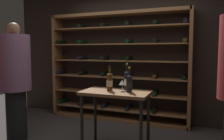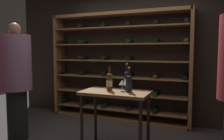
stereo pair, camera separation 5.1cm
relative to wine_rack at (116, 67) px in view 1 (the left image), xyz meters
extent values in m
cube|color=black|center=(0.26, 0.21, 0.38)|extent=(5.42, 0.10, 2.90)
cube|color=brown|center=(-1.39, 0.00, 0.01)|extent=(0.06, 0.32, 2.15)
cube|color=brown|center=(1.40, 0.00, 0.01)|extent=(0.06, 0.32, 2.15)
cube|color=brown|center=(0.01, 0.00, 1.05)|extent=(2.79, 0.32, 0.06)
cube|color=brown|center=(0.01, 0.00, -1.04)|extent=(2.79, 0.32, 0.06)
cube|color=brown|center=(0.01, 0.00, -0.84)|extent=(2.71, 0.32, 0.02)
cylinder|color=black|center=(-1.29, 0.00, -0.79)|extent=(0.08, 0.30, 0.08)
cylinder|color=black|center=(-0.77, 0.00, -0.79)|extent=(0.08, 0.30, 0.08)
cylinder|color=black|center=(-0.25, 0.00, -0.79)|extent=(0.08, 0.30, 0.08)
cylinder|color=black|center=(0.26, 0.00, -0.79)|extent=(0.08, 0.30, 0.08)
cylinder|color=black|center=(0.78, 0.00, -0.79)|extent=(0.08, 0.30, 0.08)
cube|color=brown|center=(0.01, 0.00, -0.52)|extent=(2.71, 0.32, 0.02)
cylinder|color=black|center=(-0.25, 0.00, -0.46)|extent=(0.08, 0.30, 0.08)
cylinder|color=black|center=(0.26, 0.00, -0.46)|extent=(0.08, 0.30, 0.08)
cylinder|color=black|center=(0.78, 0.00, -0.46)|extent=(0.08, 0.30, 0.08)
cube|color=brown|center=(0.01, 0.00, -0.19)|extent=(2.71, 0.32, 0.02)
cylinder|color=black|center=(-1.29, 0.00, -0.14)|extent=(0.08, 0.30, 0.08)
cylinder|color=black|center=(-0.77, 0.00, -0.14)|extent=(0.08, 0.30, 0.08)
cylinder|color=black|center=(-0.25, 0.00, -0.14)|extent=(0.08, 0.30, 0.08)
cylinder|color=black|center=(0.26, 0.00, -0.14)|extent=(0.08, 0.30, 0.08)
cylinder|color=#4C3314|center=(0.78, 0.00, -0.14)|extent=(0.08, 0.30, 0.08)
cylinder|color=black|center=(1.30, 0.00, -0.14)|extent=(0.08, 0.30, 0.08)
cube|color=brown|center=(0.01, 0.00, 0.13)|extent=(2.71, 0.32, 0.02)
cylinder|color=#4C3314|center=(-1.29, 0.00, 0.19)|extent=(0.08, 0.30, 0.08)
cylinder|color=black|center=(-0.77, 0.00, 0.19)|extent=(0.08, 0.30, 0.08)
cylinder|color=black|center=(-0.25, 0.00, 0.19)|extent=(0.08, 0.30, 0.08)
cylinder|color=black|center=(0.26, 0.00, 0.19)|extent=(0.08, 0.30, 0.08)
cube|color=brown|center=(0.01, 0.00, 0.46)|extent=(2.71, 0.32, 0.02)
cylinder|color=black|center=(-1.29, 0.00, 0.51)|extent=(0.08, 0.30, 0.08)
cylinder|color=black|center=(-0.77, 0.00, 0.51)|extent=(0.08, 0.30, 0.08)
cylinder|color=black|center=(0.26, 0.00, 0.51)|extent=(0.08, 0.30, 0.08)
cylinder|color=black|center=(0.78, 0.00, 0.51)|extent=(0.08, 0.30, 0.08)
cylinder|color=#4C3314|center=(1.30, 0.00, 0.51)|extent=(0.08, 0.30, 0.08)
cube|color=brown|center=(0.01, 0.00, 0.78)|extent=(2.71, 0.32, 0.02)
cylinder|color=black|center=(-0.77, 0.00, 0.84)|extent=(0.08, 0.30, 0.08)
cylinder|color=black|center=(-0.25, 0.00, 0.84)|extent=(0.08, 0.30, 0.08)
cylinder|color=black|center=(0.26, 0.00, 0.84)|extent=(0.08, 0.30, 0.08)
cylinder|color=black|center=(0.78, 0.00, 0.84)|extent=(0.08, 0.30, 0.08)
cylinder|color=black|center=(1.30, 0.00, 0.84)|extent=(0.08, 0.30, 0.08)
cube|color=brown|center=(0.49, -1.34, -0.24)|extent=(0.93, 0.52, 0.04)
cylinder|color=black|center=(0.08, -1.55, -0.67)|extent=(0.04, 0.04, 0.81)
cylinder|color=black|center=(0.91, -1.55, -0.67)|extent=(0.04, 0.04, 0.81)
cylinder|color=black|center=(0.08, -1.13, -0.67)|extent=(0.04, 0.04, 0.81)
cylinder|color=black|center=(0.91, -1.13, -0.67)|extent=(0.04, 0.04, 0.81)
cylinder|color=black|center=(-1.10, -1.53, -0.67)|extent=(0.31, 0.31, 0.79)
cylinder|color=#7A516B|center=(-1.10, -1.53, 0.15)|extent=(0.47, 0.47, 0.86)
sphere|color=brown|center=(-1.10, -1.53, 0.66)|extent=(0.19, 0.19, 0.19)
cylinder|color=#4C3314|center=(0.40, -1.33, -0.11)|extent=(0.08, 0.08, 0.23)
cone|color=#4C3314|center=(0.40, -1.33, 0.02)|extent=(0.08, 0.08, 0.03)
cylinder|color=#4C3314|center=(0.40, -1.33, 0.07)|extent=(0.03, 0.03, 0.07)
cylinder|color=black|center=(0.40, -1.33, 0.11)|extent=(0.03, 0.03, 0.02)
cylinder|color=#C6B28C|center=(0.40, -1.33, -0.12)|extent=(0.08, 0.08, 0.09)
cylinder|color=black|center=(0.60, -1.18, -0.10)|extent=(0.07, 0.07, 0.25)
cone|color=black|center=(0.60, -1.18, 0.04)|extent=(0.07, 0.07, 0.03)
cylinder|color=black|center=(0.60, -1.18, 0.09)|extent=(0.03, 0.03, 0.09)
cylinder|color=#B7932D|center=(0.60, -1.18, 0.15)|extent=(0.03, 0.03, 0.02)
cylinder|color=#C6B28C|center=(0.60, -1.18, -0.11)|extent=(0.08, 0.08, 0.09)
cylinder|color=black|center=(0.68, -1.33, -0.12)|extent=(0.08, 0.08, 0.21)
cone|color=black|center=(0.68, -1.33, 0.00)|extent=(0.08, 0.08, 0.03)
cylinder|color=black|center=(0.68, -1.33, 0.06)|extent=(0.03, 0.03, 0.08)
cylinder|color=#B7932D|center=(0.68, -1.33, 0.11)|extent=(0.03, 0.03, 0.02)
cylinder|color=black|center=(0.68, -1.33, -0.13)|extent=(0.08, 0.08, 0.08)
cylinder|color=silver|center=(0.57, -1.28, -0.22)|extent=(0.07, 0.07, 0.00)
cylinder|color=silver|center=(0.57, -1.28, -0.18)|extent=(0.01, 0.01, 0.08)
cone|color=silver|center=(0.57, -1.28, -0.10)|extent=(0.09, 0.09, 0.07)
cylinder|color=#590A14|center=(0.57, -1.28, -0.12)|extent=(0.05, 0.05, 0.02)
camera|label=1|loc=(1.57, -4.18, 0.33)|focal=35.96mm
camera|label=2|loc=(1.61, -4.16, 0.33)|focal=35.96mm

